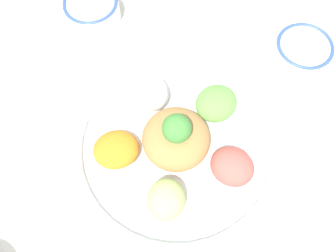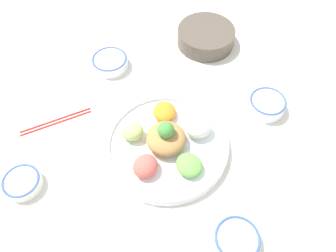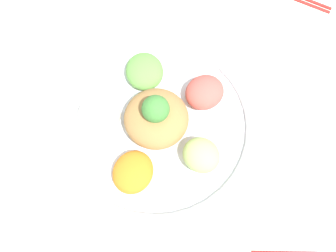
# 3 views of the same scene
# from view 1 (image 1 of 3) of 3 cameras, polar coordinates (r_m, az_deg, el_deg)

# --- Properties ---
(ground_plane) EXTENTS (2.40, 2.40, 0.00)m
(ground_plane) POSITION_cam_1_polar(r_m,az_deg,el_deg) (0.57, 3.79, -7.43)
(ground_plane) COLOR silver
(salad_platter) EXTENTS (0.36, 0.36, 0.11)m
(salad_platter) POSITION_cam_1_polar(r_m,az_deg,el_deg) (0.55, 1.38, -3.02)
(salad_platter) COLOR white
(salad_platter) RESTS_ON ground_plane
(rice_bowl_blue) EXTENTS (0.11, 0.11, 0.05)m
(rice_bowl_blue) POSITION_cam_1_polar(r_m,az_deg,el_deg) (0.73, -13.08, 19.23)
(rice_bowl_blue) COLOR white
(rice_bowl_blue) RESTS_ON ground_plane
(sauce_bowl_dark) EXTENTS (0.11, 0.11, 0.04)m
(sauce_bowl_dark) POSITION_cam_1_polar(r_m,az_deg,el_deg) (0.70, 22.42, 12.17)
(sauce_bowl_dark) COLOR white
(sauce_bowl_dark) RESTS_ON ground_plane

